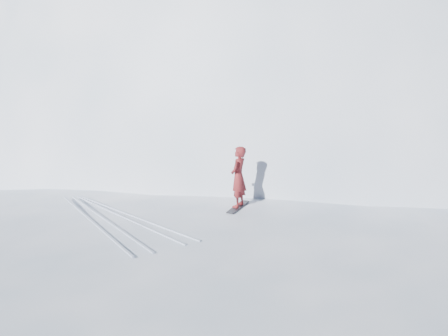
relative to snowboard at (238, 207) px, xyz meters
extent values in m
ellipsoid|color=white|center=(-1.88, -0.55, -2.41)|extent=(36.00, 28.00, 4.80)
ellipsoid|color=white|center=(19.12, 22.45, -2.41)|extent=(60.00, 56.00, 56.00)
ellipsoid|color=white|center=(7.12, 16.45, -2.41)|extent=(28.00, 24.00, 18.00)
ellipsoid|color=white|center=(-4.88, 2.45, -2.41)|extent=(7.00, 6.30, 1.00)
ellipsoid|color=white|center=(4.12, 0.45, -2.41)|extent=(4.00, 3.60, 0.60)
cube|color=black|center=(0.00, 0.00, 0.00)|extent=(1.26, 1.08, 0.02)
imported|color=maroon|center=(0.00, 0.00, 1.00)|extent=(0.86, 0.82, 1.98)
cube|color=silver|center=(-4.50, 0.79, 0.01)|extent=(0.80, 5.96, 0.04)
cube|color=silver|center=(-4.11, 0.79, 0.01)|extent=(1.05, 5.93, 0.04)
cube|color=silver|center=(-3.59, 0.79, 0.01)|extent=(1.79, 5.76, 0.04)
cube|color=silver|center=(-3.31, 0.79, 0.01)|extent=(2.12, 5.66, 0.04)
camera|label=1|loc=(-6.69, -11.82, 4.50)|focal=35.00mm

